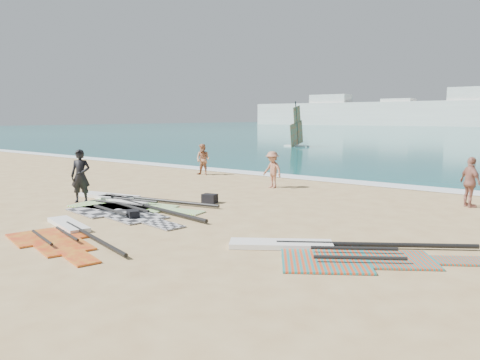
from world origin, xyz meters
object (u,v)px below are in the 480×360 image
Objects in this scene: person_wetsuit at (81,176)px; rig_red at (64,234)px; beachgoer_left at (203,159)px; beachgoer_back at (470,182)px; rig_green at (125,201)px; rig_grey at (126,208)px; rig_orange at (332,252)px; beachgoer_mid at (272,170)px; gear_bag_near at (210,198)px; gear_bag_far at (133,215)px.

rig_red is at bearing -73.67° from person_wetsuit.
beachgoer_back reaches higher than beachgoer_left.
rig_green is at bearing 0.10° from person_wetsuit.
person_wetsuit is at bearing -167.56° from rig_grey.
beachgoer_back is (1.22, 7.85, 0.81)m from rig_orange.
beachgoer_back reaches higher than rig_orange.
beachgoer_left is (-11.96, 8.95, 0.77)m from rig_orange.
beachgoer_mid is at bearing 97.80° from rig_orange.
rig_red is (-6.23, -2.78, -0.00)m from rig_orange.
beachgoer_back is at bearing 16.00° from beachgoer_mid.
rig_grey is at bearing 142.84° from rig_orange.
rig_grey is 0.98× the size of rig_green.
rig_grey is 11.67m from beachgoer_back.
rig_orange is 2.90× the size of person_wetsuit.
gear_bag_near is 0.32× the size of beachgoer_mid.
person_wetsuit reaches higher than beachgoer_back.
person_wetsuit is 1.11× the size of beachgoer_back.
rig_red is (1.57, -3.26, -0.00)m from rig_grey.
gear_bag_near reaches higher than rig_green.
rig_grey is 1.60m from gear_bag_far.
rig_red is at bearing -75.56° from beachgoer_mid.
beachgoer_back is at bearing 23.07° from rig_green.
gear_bag_near reaches higher than rig_red.
rig_green is 8.88m from rig_orange.
rig_green is 1.30× the size of rig_red.
rig_red is 5.04m from person_wetsuit.
beachgoer_mid is at bearing 90.78° from gear_bag_far.
beachgoer_left is at bearing 133.61° from gear_bag_near.
rig_orange is 14.96m from beachgoer_left.
rig_green is at bearing 138.40° from rig_orange.
rig_red is 2.50× the size of person_wetsuit.
beachgoer_left reaches higher than gear_bag_far.
gear_bag_near is (2.46, 1.83, 0.11)m from rig_green.
gear_bag_near is at bearing 105.79° from rig_red.
rig_grey is 1.10× the size of rig_orange.
beachgoer_left is 1.04× the size of beachgoer_mid.
beachgoer_left is (-5.62, 5.90, 0.66)m from gear_bag_near.
gear_bag_far reaches higher than rig_red.
rig_grey is 3.85× the size of beachgoer_mid.
person_wetsuit is at bearing -103.93° from beachgoer_mid.
rig_green is at bearing 146.24° from gear_bag_far.
rig_orange is (8.79, -1.23, -0.00)m from rig_green.
rig_green is 8.38m from beachgoer_left.
person_wetsuit is at bearing -88.38° from beachgoer_left.
beachgoer_back is at bearing 47.55° from rig_orange.
beachgoer_left is (-5.73, 11.73, 0.78)m from rig_red.
beachgoer_left is (-1.87, 8.62, -0.13)m from person_wetsuit.
beachgoer_back reaches higher than rig_grey.
rig_green is 12.03m from beachgoer_back.
rig_grey is at bearing -31.11° from person_wetsuit.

